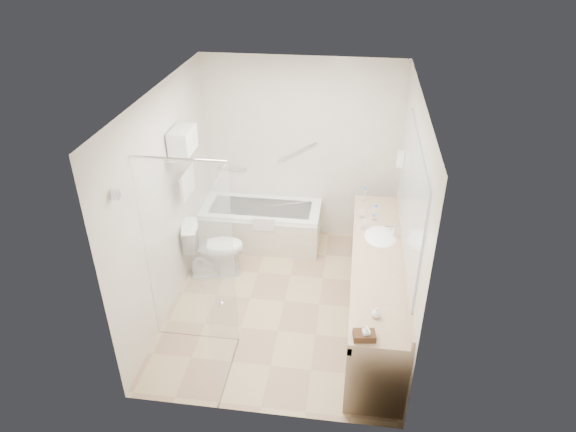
# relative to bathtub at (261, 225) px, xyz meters

# --- Properties ---
(floor) EXTENTS (3.20, 3.20, 0.00)m
(floor) POSITION_rel_bathtub_xyz_m (0.50, -1.24, -0.28)
(floor) COLOR tan
(floor) RESTS_ON ground
(ceiling) EXTENTS (2.60, 3.20, 0.10)m
(ceiling) POSITION_rel_bathtub_xyz_m (0.50, -1.24, 2.22)
(ceiling) COLOR silver
(ceiling) RESTS_ON wall_back
(wall_back) EXTENTS (2.60, 0.10, 2.50)m
(wall_back) POSITION_rel_bathtub_xyz_m (0.50, 0.36, 0.97)
(wall_back) COLOR beige
(wall_back) RESTS_ON ground
(wall_front) EXTENTS (2.60, 0.10, 2.50)m
(wall_front) POSITION_rel_bathtub_xyz_m (0.50, -2.84, 0.97)
(wall_front) COLOR beige
(wall_front) RESTS_ON ground
(wall_left) EXTENTS (0.10, 3.20, 2.50)m
(wall_left) POSITION_rel_bathtub_xyz_m (-0.80, -1.24, 0.97)
(wall_left) COLOR beige
(wall_left) RESTS_ON ground
(wall_right) EXTENTS (0.10, 3.20, 2.50)m
(wall_right) POSITION_rel_bathtub_xyz_m (1.80, -1.24, 0.97)
(wall_right) COLOR beige
(wall_right) RESTS_ON ground
(bathtub) EXTENTS (1.60, 0.73, 0.59)m
(bathtub) POSITION_rel_bathtub_xyz_m (0.00, 0.00, 0.00)
(bathtub) COLOR white
(bathtub) RESTS_ON floor
(grab_bar_short) EXTENTS (0.40, 0.03, 0.03)m
(grab_bar_short) POSITION_rel_bathtub_xyz_m (-0.45, 0.32, 0.67)
(grab_bar_short) COLOR silver
(grab_bar_short) RESTS_ON wall_back
(grab_bar_long) EXTENTS (0.53, 0.03, 0.33)m
(grab_bar_long) POSITION_rel_bathtub_xyz_m (0.45, 0.32, 0.97)
(grab_bar_long) COLOR silver
(grab_bar_long) RESTS_ON wall_back
(shower_enclosure) EXTENTS (0.96, 0.91, 2.11)m
(shower_enclosure) POSITION_rel_bathtub_xyz_m (-0.13, -2.16, 0.79)
(shower_enclosure) COLOR silver
(shower_enclosure) RESTS_ON floor
(towel_shelf) EXTENTS (0.24, 0.55, 0.81)m
(towel_shelf) POSITION_rel_bathtub_xyz_m (-0.67, -0.89, 1.48)
(towel_shelf) COLOR silver
(towel_shelf) RESTS_ON wall_left
(vanity_counter) EXTENTS (0.55, 2.70, 0.95)m
(vanity_counter) POSITION_rel_bathtub_xyz_m (1.52, -1.39, 0.36)
(vanity_counter) COLOR tan
(vanity_counter) RESTS_ON floor
(sink) EXTENTS (0.40, 0.52, 0.14)m
(sink) POSITION_rel_bathtub_xyz_m (1.55, -0.99, 0.54)
(sink) COLOR white
(sink) RESTS_ON vanity_counter
(faucet) EXTENTS (0.03, 0.03, 0.14)m
(faucet) POSITION_rel_bathtub_xyz_m (1.70, -0.99, 0.65)
(faucet) COLOR silver
(faucet) RESTS_ON vanity_counter
(mirror) EXTENTS (0.02, 2.00, 1.20)m
(mirror) POSITION_rel_bathtub_xyz_m (1.79, -1.39, 1.27)
(mirror) COLOR #A6ABB2
(mirror) RESTS_ON wall_right
(hairdryer_unit) EXTENTS (0.08, 0.10, 0.18)m
(hairdryer_unit) POSITION_rel_bathtub_xyz_m (1.75, -0.19, 1.17)
(hairdryer_unit) COLOR white
(hairdryer_unit) RESTS_ON wall_right
(toilet) EXTENTS (0.83, 0.58, 0.73)m
(toilet) POSITION_rel_bathtub_xyz_m (-0.45, -0.79, 0.09)
(toilet) COLOR white
(toilet) RESTS_ON floor
(amenity_basket) EXTENTS (0.20, 0.15, 0.06)m
(amenity_basket) POSITION_rel_bathtub_xyz_m (1.39, -2.64, 0.61)
(amenity_basket) COLOR #432818
(amenity_basket) RESTS_ON vanity_counter
(soap_bottle_a) EXTENTS (0.10, 0.15, 0.06)m
(soap_bottle_a) POSITION_rel_bathtub_xyz_m (1.40, -2.64, 0.61)
(soap_bottle_a) COLOR white
(soap_bottle_a) RESTS_ON vanity_counter
(soap_bottle_b) EXTENTS (0.10, 0.12, 0.08)m
(soap_bottle_b) POSITION_rel_bathtub_xyz_m (1.49, -2.35, 0.62)
(soap_bottle_b) COLOR white
(soap_bottle_b) RESTS_ON vanity_counter
(water_bottle_left) EXTENTS (0.06, 0.06, 0.18)m
(water_bottle_left) POSITION_rel_bathtub_xyz_m (1.37, -0.16, 0.66)
(water_bottle_left) COLOR silver
(water_bottle_left) RESTS_ON vanity_counter
(water_bottle_mid) EXTENTS (0.05, 0.05, 0.18)m
(water_bottle_mid) POSITION_rel_bathtub_xyz_m (1.47, -0.82, 0.66)
(water_bottle_mid) COLOR silver
(water_bottle_mid) RESTS_ON vanity_counter
(water_bottle_right) EXTENTS (0.06, 0.06, 0.20)m
(water_bottle_right) POSITION_rel_bathtub_xyz_m (1.49, -0.63, 0.67)
(water_bottle_right) COLOR silver
(water_bottle_right) RESTS_ON vanity_counter
(drinking_glass_near) EXTENTS (0.10, 0.10, 0.10)m
(drinking_glass_near) POSITION_rel_bathtub_xyz_m (1.34, -0.60, 0.62)
(drinking_glass_near) COLOR silver
(drinking_glass_near) RESTS_ON vanity_counter
(drinking_glass_far) EXTENTS (0.09, 0.09, 0.10)m
(drinking_glass_far) POSITION_rel_bathtub_xyz_m (1.37, -0.85, 0.63)
(drinking_glass_far) COLOR silver
(drinking_glass_far) RESTS_ON vanity_counter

